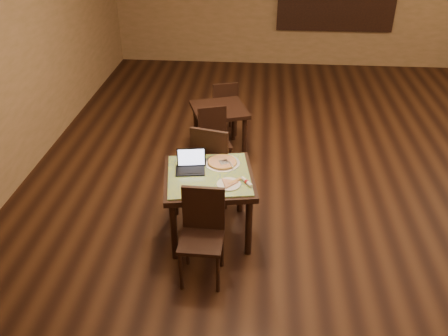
# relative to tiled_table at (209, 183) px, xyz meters

# --- Properties ---
(ground) EXTENTS (10.00, 10.00, 0.00)m
(ground) POSITION_rel_tiled_table_xyz_m (1.45, 0.84, -0.66)
(ground) COLOR black
(ground) RESTS_ON ground
(tiled_table) EXTENTS (1.06, 1.06, 0.76)m
(tiled_table) POSITION_rel_tiled_table_xyz_m (0.00, 0.00, 0.00)
(tiled_table) COLOR black
(tiled_table) RESTS_ON ground
(chair_main_near) EXTENTS (0.42, 0.42, 0.94)m
(chair_main_near) POSITION_rel_tiled_table_xyz_m (0.00, -0.62, -0.13)
(chair_main_near) COLOR black
(chair_main_near) RESTS_ON ground
(chair_main_far) EXTENTS (0.54, 0.54, 1.02)m
(chair_main_far) POSITION_rel_tiled_table_xyz_m (-0.02, 0.61, -0.08)
(chair_main_far) COLOR black
(chair_main_far) RESTS_ON ground
(laptop) EXTENTS (0.33, 0.28, 0.21)m
(laptop) POSITION_rel_tiled_table_xyz_m (-0.20, 0.10, 0.16)
(laptop) COLOR black
(laptop) RESTS_ON tiled_table
(plate) EXTENTS (0.24, 0.24, 0.01)m
(plate) POSITION_rel_tiled_table_xyz_m (0.22, -0.18, 0.11)
(plate) COLOR white
(plate) RESTS_ON tiled_table
(pizza_slice) EXTENTS (0.29, 0.29, 0.02)m
(pizza_slice) POSITION_rel_tiled_table_xyz_m (0.22, -0.18, 0.13)
(pizza_slice) COLOR #F9E5A6
(pizza_slice) RESTS_ON plate
(pizza_pan) EXTENTS (0.38, 0.38, 0.01)m
(pizza_pan) POSITION_rel_tiled_table_xyz_m (0.12, 0.24, 0.11)
(pizza_pan) COLOR silver
(pizza_pan) RESTS_ON tiled_table
(pizza_whole) EXTENTS (0.32, 0.32, 0.02)m
(pizza_whole) POSITION_rel_tiled_table_xyz_m (0.12, 0.24, 0.12)
(pizza_whole) COLOR #F9E5A6
(pizza_whole) RESTS_ON pizza_pan
(spatula) EXTENTS (0.17, 0.25, 0.01)m
(spatula) POSITION_rel_tiled_table_xyz_m (0.14, 0.22, 0.13)
(spatula) COLOR silver
(spatula) RESTS_ON pizza_whole
(napkin_roll) EXTENTS (0.13, 0.16, 0.04)m
(napkin_roll) POSITION_rel_tiled_table_xyz_m (0.40, -0.14, 0.12)
(napkin_roll) COLOR white
(napkin_roll) RESTS_ON tiled_table
(other_table_b) EXTENTS (0.91, 0.91, 0.67)m
(other_table_b) POSITION_rel_tiled_table_xyz_m (-0.06, 1.89, -0.10)
(other_table_b) COLOR black
(other_table_b) RESTS_ON ground
(other_table_b_chair_near) EXTENTS (0.48, 0.48, 0.87)m
(other_table_b_chair_near) POSITION_rel_tiled_table_xyz_m (-0.08, 1.38, -0.17)
(other_table_b_chair_near) COLOR black
(other_table_b_chair_near) RESTS_ON ground
(other_table_b_chair_far) EXTENTS (0.48, 0.48, 0.87)m
(other_table_b_chair_far) POSITION_rel_tiled_table_xyz_m (-0.04, 2.40, -0.17)
(other_table_b_chair_far) COLOR black
(other_table_b_chair_far) RESTS_ON ground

